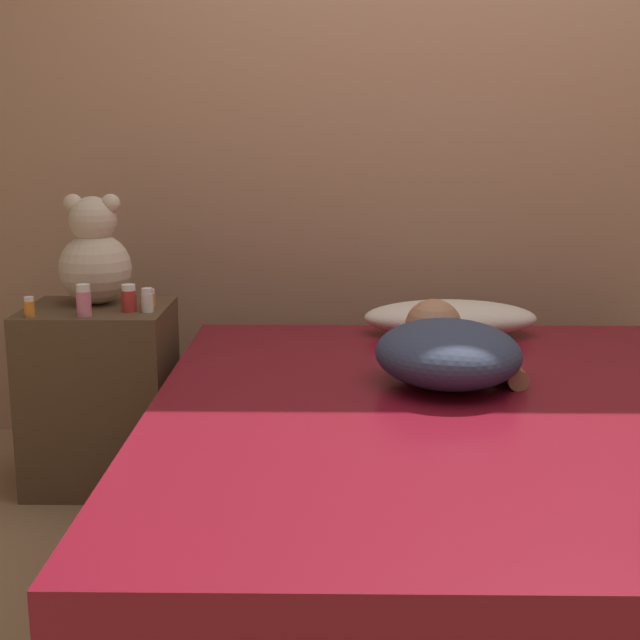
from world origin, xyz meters
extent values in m
plane|color=#937551|center=(0.00, 0.00, 0.00)|extent=(12.00, 12.00, 0.00)
cube|color=tan|center=(0.00, 1.29, 1.30)|extent=(8.00, 0.06, 2.60)
cube|color=brown|center=(0.00, 0.00, 0.14)|extent=(1.79, 2.02, 0.28)
cube|color=maroon|center=(0.00, 0.00, 0.40)|extent=(1.75, 1.98, 0.24)
cube|color=brown|center=(-1.20, 0.71, 0.32)|extent=(0.49, 0.42, 0.64)
ellipsoid|color=beige|center=(0.04, 0.83, 0.58)|extent=(0.62, 0.30, 0.13)
ellipsoid|color=#2D3851|center=(-0.05, 0.21, 0.61)|extent=(0.43, 0.50, 0.18)
sphere|color=#A87556|center=(-0.06, 0.54, 0.61)|extent=(0.19, 0.19, 0.19)
cylinder|color=#A87556|center=(0.14, 0.24, 0.55)|extent=(0.06, 0.22, 0.06)
sphere|color=beige|center=(-1.21, 0.77, 0.77)|extent=(0.25, 0.25, 0.25)
sphere|color=beige|center=(-1.21, 0.77, 0.94)|extent=(0.16, 0.16, 0.16)
sphere|color=beige|center=(-1.28, 0.77, 0.99)|extent=(0.07, 0.07, 0.07)
sphere|color=beige|center=(-1.15, 0.77, 0.99)|extent=(0.07, 0.07, 0.07)
cylinder|color=orange|center=(-1.38, 0.55, 0.67)|extent=(0.03, 0.03, 0.05)
cylinder|color=white|center=(-1.38, 0.55, 0.70)|extent=(0.03, 0.03, 0.01)
cylinder|color=#B72D2D|center=(-1.07, 0.64, 0.68)|extent=(0.05, 0.05, 0.07)
cylinder|color=white|center=(-1.07, 0.64, 0.72)|extent=(0.05, 0.05, 0.02)
cylinder|color=white|center=(-1.01, 0.63, 0.67)|extent=(0.04, 0.04, 0.06)
cylinder|color=white|center=(-1.01, 0.63, 0.71)|extent=(0.04, 0.04, 0.02)
cylinder|color=gold|center=(-1.02, 0.72, 0.66)|extent=(0.04, 0.04, 0.05)
cylinder|color=white|center=(-1.02, 0.72, 0.69)|extent=(0.04, 0.04, 0.01)
cylinder|color=pink|center=(-1.20, 0.56, 0.68)|extent=(0.05, 0.05, 0.08)
cylinder|color=white|center=(-1.20, 0.56, 0.73)|extent=(0.04, 0.04, 0.02)
camera|label=1|loc=(-0.38, -2.29, 1.25)|focal=50.00mm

